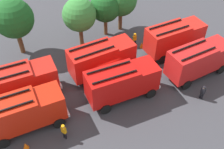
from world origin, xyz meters
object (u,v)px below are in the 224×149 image
(fire_truck_0, at_px, (23,112))
(fire_truck_3, at_px, (19,82))
(tree_1, at_px, (79,15))
(fire_truck_5, at_px, (175,37))
(firefighter_2, at_px, (135,39))
(tree_2, at_px, (105,7))
(fire_truck_4, at_px, (102,58))
(firefighter_0, at_px, (64,131))
(tree_3, at_px, (121,0))
(firefighter_1, at_px, (203,92))
(traffic_cone_0, at_px, (26,146))
(tree_0, at_px, (14,19))
(fire_truck_2, at_px, (198,59))
(traffic_cone_1, at_px, (142,45))
(fire_truck_1, at_px, (122,82))

(fire_truck_0, bearing_deg, fire_truck_3, 83.05)
(tree_1, bearing_deg, fire_truck_0, -131.08)
(fire_truck_0, distance_m, fire_truck_5, 18.46)
(firefighter_2, distance_m, tree_2, 5.27)
(fire_truck_4, distance_m, firefighter_0, 8.92)
(fire_truck_3, bearing_deg, tree_3, 26.69)
(tree_1, bearing_deg, tree_2, 12.47)
(firefighter_1, xyz_separation_m, traffic_cone_0, (-17.11, 1.38, -0.57))
(firefighter_2, relative_size, tree_0, 0.25)
(fire_truck_2, relative_size, firefighter_1, 4.49)
(fire_truck_4, height_order, traffic_cone_1, fire_truck_4)
(fire_truck_2, xyz_separation_m, firefighter_1, (-1.51, -3.14, -1.24))
(firefighter_1, distance_m, traffic_cone_0, 17.17)
(fire_truck_3, distance_m, fire_truck_4, 8.53)
(traffic_cone_1, bearing_deg, fire_truck_2, -65.65)
(fire_truck_0, xyz_separation_m, fire_truck_4, (8.89, 3.90, 0.00))
(fire_truck_2, height_order, firefighter_1, fire_truck_2)
(fire_truck_1, xyz_separation_m, tree_1, (-0.73, 10.02, 1.95))
(firefighter_2, xyz_separation_m, tree_0, (-12.86, 4.30, 3.62))
(traffic_cone_1, bearing_deg, traffic_cone_0, -151.87)
(fire_truck_5, bearing_deg, fire_truck_0, -170.77)
(firefighter_2, distance_m, tree_1, 7.24)
(fire_truck_3, xyz_separation_m, tree_0, (1.22, 7.49, 2.45))
(firefighter_1, xyz_separation_m, firefighter_2, (-2.12, 10.44, 0.06))
(fire_truck_4, bearing_deg, tree_1, 87.78)
(tree_2, bearing_deg, fire_truck_1, -104.72)
(fire_truck_0, bearing_deg, fire_truck_4, 22.32)
(tree_1, bearing_deg, firefighter_1, -59.31)
(fire_truck_2, bearing_deg, fire_truck_4, 149.89)
(fire_truck_3, bearing_deg, tree_0, 80.14)
(fire_truck_3, xyz_separation_m, firefighter_2, (14.08, 3.19, -1.17))
(firefighter_2, xyz_separation_m, traffic_cone_1, (0.65, -0.70, -0.61))
(fire_truck_5, bearing_deg, fire_truck_4, 177.34)
(tree_3, bearing_deg, traffic_cone_0, -138.73)
(fire_truck_3, height_order, traffic_cone_0, fire_truck_3)
(traffic_cone_1, bearing_deg, fire_truck_0, -157.59)
(fire_truck_2, xyz_separation_m, fire_truck_4, (-9.19, 4.27, 0.00))
(tree_1, distance_m, traffic_cone_0, 15.57)
(fire_truck_5, height_order, tree_1, tree_1)
(fire_truck_0, relative_size, fire_truck_3, 1.00)
(fire_truck_4, bearing_deg, fire_truck_3, 176.21)
(tree_3, bearing_deg, tree_1, -169.35)
(traffic_cone_1, bearing_deg, tree_3, 98.47)
(fire_truck_4, height_order, traffic_cone_0, fire_truck_4)
(firefighter_2, height_order, tree_3, tree_3)
(fire_truck_2, relative_size, firefighter_0, 4.14)
(tree_2, relative_size, traffic_cone_0, 8.42)
(fire_truck_1, distance_m, fire_truck_3, 9.78)
(fire_truck_2, distance_m, fire_truck_5, 4.36)
(fire_truck_0, height_order, fire_truck_2, same)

